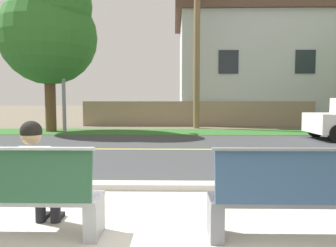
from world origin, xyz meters
The scene contains 13 objects.
ground_plane centered at (0.00, 8.00, 0.00)m, with size 140.00×140.00×0.00m, color #665B4C.
sidewalk_pavement centered at (0.00, 0.40, 0.01)m, with size 44.00×3.60×0.01m, color beige.
curb_edge centered at (0.00, 2.35, 0.06)m, with size 44.00×0.30×0.11m, color #ADA89E.
street_asphalt centered at (0.00, 6.50, 0.00)m, with size 52.00×8.00×0.01m, color #383A3D.
road_centre_line centered at (0.00, 6.50, 0.01)m, with size 48.00×0.14×0.01m, color #E0CC4C.
far_verge_grass centered at (0.00, 11.66, 0.01)m, with size 48.00×2.80×0.02m, color #2D6026.
bench_left centered at (-1.48, 0.47, 0.45)m, with size 1.81×0.48×1.01m.
bench_right centered at (1.48, 0.47, 0.45)m, with size 1.81×0.48×1.01m.
seated_person_white centered at (-1.30, 0.64, 0.68)m, with size 0.52×0.68×1.25m.
streetlamp centered at (-4.74, 11.45, 4.36)m, with size 0.24×2.10×7.69m.
shade_tree_far_left centered at (-5.40, 11.64, 4.68)m, with size 4.37×4.37×7.20m.
garden_wall centered at (1.56, 15.00, 0.70)m, with size 13.00×0.36×1.40m, color gray.
house_across_street centered at (5.36, 18.20, 3.61)m, with size 10.20×6.91×7.13m.
Camera 1 is at (0.21, -2.70, 1.47)m, focal length 33.43 mm.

